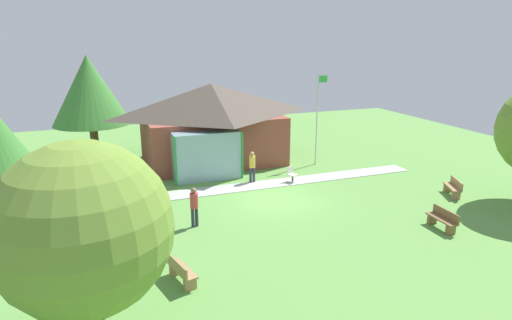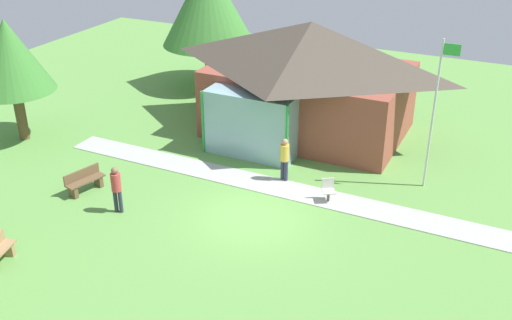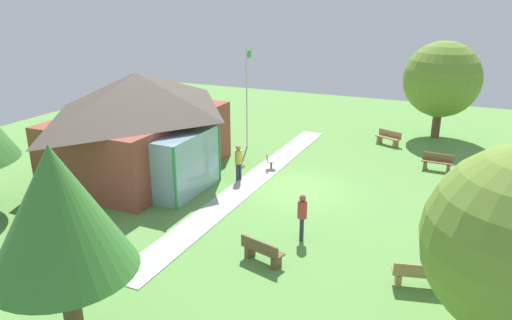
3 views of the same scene
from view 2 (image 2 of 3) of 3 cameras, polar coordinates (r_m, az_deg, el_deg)
ground_plane at (r=20.89m, az=-0.22°, el=-5.37°), size 44.00×44.00×0.00m
pavilion at (r=26.52m, az=4.86°, el=7.83°), size 9.30×7.32×4.95m
footpath at (r=22.65m, az=2.24°, el=-2.63°), size 18.75×1.48×0.03m
flagpole at (r=22.38m, az=16.52°, el=4.64°), size 0.64×0.08×5.64m
bench_mid_left at (r=23.14m, az=-15.85°, el=-1.95°), size 0.82×1.56×0.84m
patio_chair_lawn_spare at (r=21.77m, az=6.83°, el=-2.90°), size 0.60×0.60×0.86m
visitor_strolling_lawn at (r=21.21m, az=-13.03°, el=-2.41°), size 0.34×0.34×1.74m
visitor_on_path at (r=22.74m, az=2.71°, el=0.35°), size 0.34×0.34×1.74m
tree_behind_pavilion_left at (r=32.13m, az=-4.57°, el=14.58°), size 4.87×4.87×6.65m
tree_west_hedge at (r=27.33m, az=-22.19°, el=9.05°), size 3.39×3.39×5.29m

